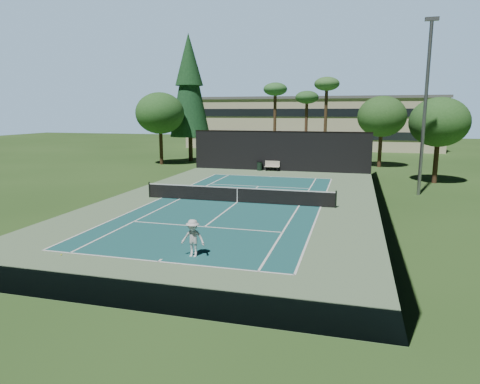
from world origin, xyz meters
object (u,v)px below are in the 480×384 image
object	(u,v)px
trash_bin	(260,166)
tennis_ball_d	(216,187)
tennis_ball_a	(61,255)
tennis_net	(237,194)
park_bench	(272,166)
player	(193,238)
tennis_ball_c	(230,194)
tennis_ball_b	(239,192)

from	to	relation	value
trash_bin	tennis_ball_d	bearing A→B (deg)	-96.67
tennis_ball_a	tennis_net	bearing A→B (deg)	70.71
tennis_ball_d	park_bench	world-z (taller)	park_bench
tennis_net	tennis_ball_d	size ratio (longest dim) A/B	210.51
player	tennis_ball_c	xyz separation A→B (m)	(-2.40, 13.48, -0.76)
tennis_ball_a	trash_bin	xyz separation A→B (m)	(2.30, 27.91, 0.44)
player	park_bench	xyz separation A→B (m)	(-1.79, 26.66, -0.25)
tennis_net	park_bench	distance (m)	15.78
tennis_net	tennis_ball_a	size ratio (longest dim) A/B	183.67
tennis_net	park_bench	bearing A→B (deg)	92.44
tennis_ball_c	player	bearing A→B (deg)	-79.92
player	tennis_ball_d	xyz separation A→B (m)	(-4.33, 16.02, -0.76)
player	tennis_ball_d	bearing A→B (deg)	105.75
tennis_ball_c	tennis_ball_d	xyz separation A→B (m)	(-1.93, 2.54, -0.00)
tennis_ball_c	tennis_ball_d	world-z (taller)	tennis_ball_c
tennis_net	trash_bin	xyz separation A→B (m)	(-1.97, 15.68, -0.08)
tennis_net	tennis_ball_a	xyz separation A→B (m)	(-4.28, -12.23, -0.52)
tennis_net	tennis_ball_c	distance (m)	2.93
tennis_ball_b	tennis_ball_c	distance (m)	0.88
tennis_ball_b	trash_bin	size ratio (longest dim) A/B	0.07
tennis_net	tennis_ball_c	size ratio (longest dim) A/B	200.48
tennis_ball_c	tennis_ball_d	bearing A→B (deg)	127.24
player	tennis_ball_c	distance (m)	13.71
tennis_ball_b	tennis_ball_c	world-z (taller)	tennis_ball_b
tennis_ball_b	park_bench	world-z (taller)	park_bench
tennis_ball_b	park_bench	bearing A→B (deg)	89.55
player	trash_bin	xyz separation A→B (m)	(-3.09, 26.58, -0.31)
trash_bin	park_bench	bearing A→B (deg)	3.73
tennis_net	tennis_ball_d	distance (m)	6.07
tennis_net	tennis_ball_d	bearing A→B (deg)	122.08
tennis_ball_b	tennis_ball_c	xyz separation A→B (m)	(-0.51, -0.72, -0.00)
tennis_ball_a	trash_bin	size ratio (longest dim) A/B	0.07
tennis_ball_a	tennis_ball_b	xyz separation A→B (m)	(3.51, 15.53, -0.00)
tennis_ball_d	tennis_ball_b	bearing A→B (deg)	-36.78
tennis_ball_c	trash_bin	world-z (taller)	trash_bin
tennis_ball_a	tennis_ball_d	bearing A→B (deg)	86.47
tennis_net	park_bench	size ratio (longest dim) A/B	8.60
park_bench	player	bearing A→B (deg)	-86.16
park_bench	trash_bin	bearing A→B (deg)	-176.27
player	trash_bin	distance (m)	26.76
tennis_ball_a	tennis_ball_c	xyz separation A→B (m)	(3.00, 14.81, -0.00)
player	tennis_ball_b	world-z (taller)	player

